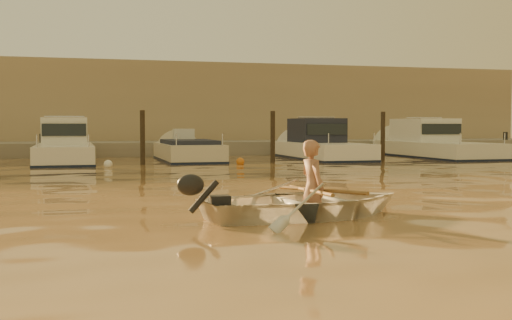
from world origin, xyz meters
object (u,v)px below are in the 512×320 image
object	(u,v)px
moored_boat_2	(65,146)
moored_boat_5	(433,143)
moored_boat_3	(188,155)
waterfront_building	(123,108)
person	(312,188)
moored_boat_4	(322,144)
dinghy	(307,202)

from	to	relation	value
moored_boat_2	moored_boat_5	xyz separation A→B (m)	(16.11, 0.00, 0.00)
moored_boat_3	moored_boat_5	world-z (taller)	moored_boat_5
moored_boat_3	waterfront_building	world-z (taller)	waterfront_building
person	waterfront_building	bearing A→B (deg)	-5.69
person	moored_boat_4	xyz separation A→B (m)	(6.63, 16.40, 0.16)
person	moored_boat_4	world-z (taller)	moored_boat_4
moored_boat_2	moored_boat_3	size ratio (longest dim) A/B	1.16
dinghy	waterfront_building	size ratio (longest dim) A/B	0.07
person	moored_boat_4	bearing A→B (deg)	-29.95
moored_boat_5	moored_boat_4	bearing A→B (deg)	180.00
moored_boat_3	person	bearing A→B (deg)	-92.69
waterfront_building	person	bearing A→B (deg)	-87.74
dinghy	moored_boat_4	world-z (taller)	moored_boat_4
person	moored_boat_3	bearing A→B (deg)	-10.63
person	moored_boat_5	size ratio (longest dim) A/B	0.18
dinghy	waterfront_building	distance (m)	27.51
dinghy	moored_boat_5	bearing A→B (deg)	-44.47
moored_boat_4	waterfront_building	distance (m)	13.55
moored_boat_4	waterfront_building	world-z (taller)	waterfront_building
moored_boat_4	moored_boat_2	bearing A→B (deg)	180.00
moored_boat_2	waterfront_building	bearing A→B (deg)	74.83
moored_boat_4	moored_boat_5	size ratio (longest dim) A/B	0.86
dinghy	moored_boat_3	distance (m)	16.43
dinghy	waterfront_building	bearing A→B (deg)	-5.90
dinghy	waterfront_building	xyz separation A→B (m)	(-0.98, 27.41, 2.17)
moored_boat_4	dinghy	bearing A→B (deg)	-112.28
person	moored_boat_5	world-z (taller)	moored_boat_5
waterfront_building	moored_boat_3	bearing A→B (deg)	-80.46
person	waterfront_building	xyz separation A→B (m)	(-1.08, 27.40, 1.94)
dinghy	moored_boat_4	bearing A→B (deg)	-30.23
moored_boat_3	moored_boat_4	world-z (taller)	moored_boat_4
waterfront_building	dinghy	bearing A→B (deg)	-87.95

